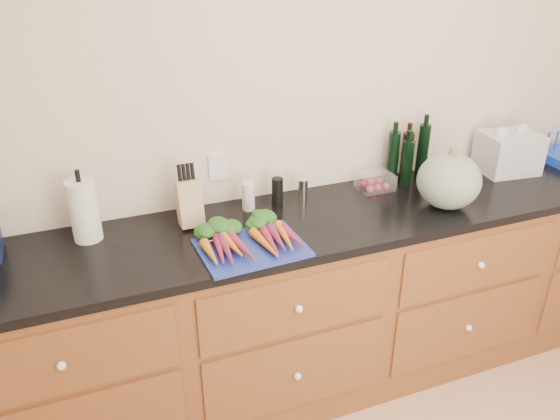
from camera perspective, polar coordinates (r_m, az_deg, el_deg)
name	(u,v)px	position (r m, az deg, el deg)	size (l,w,h in m)	color
wall_back	(335,113)	(2.66, 5.77, 10.08)	(4.10, 0.05, 2.60)	beige
cabinets	(356,296)	(2.78, 7.99, -8.90)	(3.60, 0.64, 0.90)	brown
countertop	(362,212)	(2.54, 8.61, -0.23)	(3.64, 0.62, 0.04)	black
cutting_board	(252,248)	(2.19, -2.97, -3.96)	(0.41, 0.31, 0.01)	navy
carrots	(248,236)	(2.21, -3.37, -2.72)	(0.41, 0.30, 0.06)	orange
squash	(449,181)	(2.58, 17.24, 2.95)	(0.29, 0.29, 0.26)	slate
paper_towel	(84,211)	(2.33, -19.79, -0.08)	(0.12, 0.12, 0.26)	white
knife_block	(189,203)	(2.36, -9.45, 0.77)	(0.10, 0.10, 0.20)	tan
grinder_salt	(248,196)	(2.47, -3.33, 1.45)	(0.06, 0.06, 0.13)	silver
grinder_pepper	(277,192)	(2.51, -0.28, 1.95)	(0.05, 0.05, 0.13)	black
canister_chrome	(303,190)	(2.56, 2.40, 2.12)	(0.05, 0.05, 0.11)	white
tomato_box	(375,182)	(2.72, 9.92, 2.95)	(0.17, 0.13, 0.08)	white
bottles	(408,157)	(2.82, 13.19, 5.46)	(0.23, 0.12, 0.28)	black
grocery_bag	(508,153)	(3.10, 22.75, 5.56)	(0.28, 0.23, 0.21)	silver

